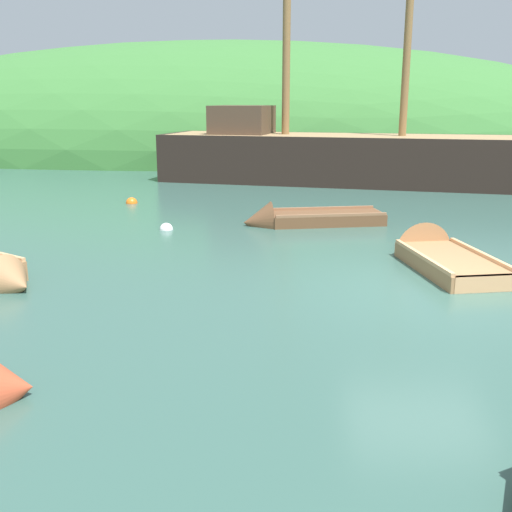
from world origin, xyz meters
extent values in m
plane|color=#33564C|center=(0.00, 0.00, 0.00)|extent=(120.00, 120.00, 0.00)
ellipsoid|color=#387033|center=(-6.49, 28.23, 0.00)|extent=(54.14, 21.46, 13.19)
cube|color=black|center=(-0.49, 14.13, 0.52)|extent=(14.06, 6.19, 2.64)
cube|color=#997A51|center=(-0.49, 14.13, 1.79)|extent=(13.47, 5.81, 0.10)
cylinder|color=olive|center=(1.92, 13.63, 6.14)|extent=(0.28, 0.28, 8.61)
cylinder|color=olive|center=(-2.49, 14.55, 5.71)|extent=(0.30, 0.30, 7.75)
cube|color=#4C3828|center=(-4.23, 14.91, 2.39)|extent=(2.65, 2.84, 1.10)
cone|color=#C64C2D|center=(-5.41, -4.06, 0.11)|extent=(0.93, 1.23, 1.09)
cube|color=brown|center=(-1.34, 5.80, 0.09)|extent=(3.09, 1.67, 0.41)
cone|color=brown|center=(-3.13, 5.45, 0.09)|extent=(0.91, 1.19, 1.07)
cube|color=#8E6242|center=(0.05, 6.07, 0.15)|extent=(0.31, 1.02, 0.29)
cube|color=#8E6242|center=(-1.85, 5.70, 0.23)|extent=(0.38, 1.05, 0.05)
cube|color=#8E6242|center=(-0.84, 5.90, 0.23)|extent=(0.38, 1.05, 0.05)
cube|color=#8E6242|center=(-1.44, 6.31, 0.32)|extent=(2.83, 0.63, 0.07)
cube|color=#8E6242|center=(-1.24, 5.29, 0.32)|extent=(2.83, 0.63, 0.07)
cone|color=#9E7047|center=(-6.96, -0.28, 0.12)|extent=(1.06, 1.14, 0.93)
cube|color=#9E7047|center=(0.75, 1.32, 0.08)|extent=(1.75, 2.81, 0.41)
cone|color=#9E7047|center=(0.44, 2.93, 0.08)|extent=(1.31, 0.88, 1.21)
cube|color=tan|center=(1.00, 0.09, 0.14)|extent=(1.15, 0.34, 0.28)
cube|color=tan|center=(0.67, 1.77, 0.23)|extent=(1.18, 0.40, 0.05)
cube|color=tan|center=(0.84, 0.87, 0.23)|extent=(1.18, 0.40, 0.05)
cube|color=tan|center=(1.34, 1.44, 0.32)|extent=(0.57, 2.53, 0.07)
cube|color=tan|center=(0.17, 1.21, 0.32)|extent=(0.57, 2.53, 0.07)
sphere|color=orange|center=(-7.27, 8.75, 0.00)|extent=(0.37, 0.37, 0.37)
sphere|color=white|center=(-5.38, 4.83, 0.00)|extent=(0.34, 0.34, 0.34)
camera|label=1|loc=(-2.35, -9.86, 3.14)|focal=42.49mm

